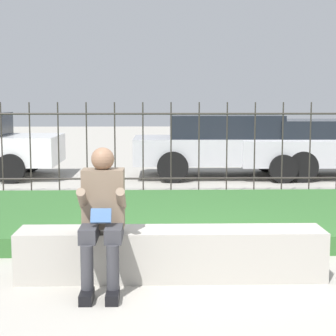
% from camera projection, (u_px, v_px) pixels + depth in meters
% --- Properties ---
extents(ground_plane, '(60.00, 60.00, 0.00)m').
position_uv_depth(ground_plane, '(210.00, 277.00, 5.41)').
color(ground_plane, '#A8A399').
extents(stone_bench, '(2.92, 0.47, 0.48)m').
position_uv_depth(stone_bench, '(171.00, 256.00, 5.37)').
color(stone_bench, '#ADA89E').
rests_on(stone_bench, ground_plane).
extents(person_seated_reader, '(0.42, 0.73, 1.27)m').
position_uv_depth(person_seated_reader, '(102.00, 212.00, 5.03)').
color(person_seated_reader, black).
rests_on(person_seated_reader, ground_plane).
extents(grass_berm, '(9.77, 3.25, 0.21)m').
position_uv_depth(grass_berm, '(193.00, 216.00, 7.70)').
color(grass_berm, '#33662D').
rests_on(grass_berm, ground_plane).
extents(iron_fence, '(7.77, 0.03, 1.66)m').
position_uv_depth(iron_fence, '(185.00, 148.00, 9.73)').
color(iron_fence, '#332D28').
rests_on(iron_fence, ground_plane).
extents(car_parked_right, '(4.35, 2.02, 1.25)m').
position_uv_depth(car_parked_right, '(333.00, 146.00, 12.33)').
color(car_parked_right, '#B7B7BC').
rests_on(car_parked_right, ground_plane).
extents(car_parked_center, '(4.32, 1.90, 1.37)m').
position_uv_depth(car_parked_center, '(230.00, 144.00, 12.31)').
color(car_parked_center, '#B7B7BC').
rests_on(car_parked_center, ground_plane).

